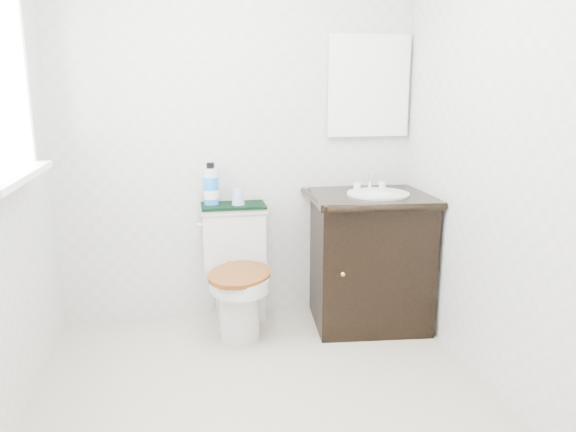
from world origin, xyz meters
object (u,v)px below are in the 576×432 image
object	(u,v)px
toilet	(236,277)
mouthwash_bottle	(211,185)
trash_bin	(248,294)
vanity	(370,256)
cup	(238,197)

from	to	relation	value
toilet	mouthwash_bottle	xyz separation A→B (m)	(-0.13, 0.14, 0.54)
toilet	mouthwash_bottle	bearing A→B (deg)	132.10
toilet	trash_bin	xyz separation A→B (m)	(0.08, 0.13, -0.16)
mouthwash_bottle	vanity	bearing A→B (deg)	-12.56
toilet	cup	bearing A→B (deg)	73.03
toilet	trash_bin	distance (m)	0.22
mouthwash_bottle	toilet	bearing A→B (deg)	-47.90
vanity	trash_bin	distance (m)	0.81
toilet	cup	distance (m)	0.48
toilet	cup	size ratio (longest dim) A/B	7.53
toilet	vanity	distance (m)	0.83
vanity	trash_bin	bearing A→B (deg)	165.04
cup	toilet	bearing A→B (deg)	-106.97
trash_bin	mouthwash_bottle	xyz separation A→B (m)	(-0.21, 0.01, 0.70)
vanity	cup	distance (m)	0.88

